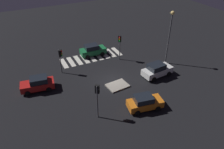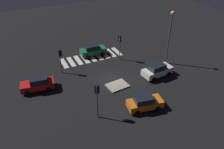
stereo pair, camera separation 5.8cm
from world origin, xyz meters
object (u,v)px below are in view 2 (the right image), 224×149
traffic_light_east (61,56)px  street_lamp (170,29)px  car_green (93,50)px  car_orange (144,102)px  car_red (38,84)px  car_white (157,70)px  traffic_island (117,86)px  traffic_light_north (97,93)px  traffic_light_south (120,42)px

traffic_light_east → street_lamp: size_ratio=0.45×
car_green → street_lamp: (-9.07, 7.45, 4.60)m
car_orange → street_lamp: 12.32m
car_red → car_white: 16.06m
traffic_island → car_white: size_ratio=0.64×
car_red → car_orange: size_ratio=1.03×
traffic_light_north → street_lamp: 15.47m
traffic_island → traffic_light_north: bearing=42.0°
car_orange → traffic_light_south: bearing=86.0°
car_green → traffic_light_east: bearing=-149.4°
car_white → street_lamp: (-3.37, -2.36, 4.56)m
car_green → traffic_light_south: traffic_light_south is taller
traffic_island → traffic_light_south: 7.78m
car_red → car_orange: 13.62m
traffic_light_east → traffic_light_north: 10.51m
traffic_island → traffic_light_north: size_ratio=0.70×
traffic_island → traffic_light_south: (-3.57, -6.21, 3.02)m
car_green → car_orange: bearing=-86.3°
car_orange → traffic_light_east: traffic_light_east is taller
traffic_light_east → traffic_light_south: bearing=40.8°
traffic_light_east → car_white: bearing=12.5°
car_white → traffic_light_south: traffic_light_south is taller
traffic_light_east → traffic_island: bearing=-7.0°
car_orange → traffic_light_north: (5.24, -1.15, 2.30)m
car_orange → street_lamp: street_lamp is taller
traffic_light_south → street_lamp: bearing=93.1°
traffic_light_south → street_lamp: 7.55m
traffic_light_north → car_orange: bearing=-63.7°
car_red → car_white: bearing=173.6°
car_green → traffic_light_north: traffic_light_north is taller
traffic_light_east → car_orange: bearing=-19.5°
car_orange → traffic_light_east: size_ratio=1.15×
car_orange → car_green: size_ratio=0.99×
traffic_island → car_green: car_green is taller
street_lamp → car_red: bearing=-5.1°
car_orange → traffic_light_north: traffic_light_north is taller
traffic_island → traffic_light_east: traffic_light_east is taller
street_lamp → car_green: bearing=-39.4°
car_red → street_lamp: 19.54m
car_green → traffic_light_north: size_ratio=1.02×
car_white → traffic_light_south: bearing=106.9°
traffic_light_south → car_white: bearing=59.1°
car_orange → car_green: 14.81m
car_orange → traffic_light_north: bearing=177.6°
traffic_island → street_lamp: street_lamp is taller
traffic_light_east → traffic_light_north: (-1.06, 10.45, 0.38)m
car_orange → car_red: bearing=148.3°
car_green → street_lamp: street_lamp is taller
car_orange → traffic_light_south: (-2.82, -11.41, 2.24)m
traffic_island → traffic_light_north: 6.79m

